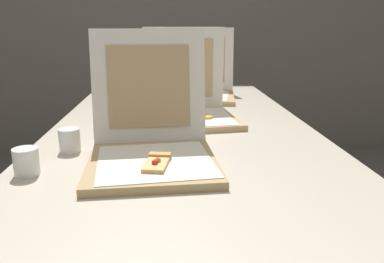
# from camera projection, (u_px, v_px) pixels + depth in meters

# --- Properties ---
(wall_back) EXTENTS (10.00, 0.10, 2.60)m
(wall_back) POSITION_uv_depth(u_px,v_px,m) (172.00, 5.00, 3.35)
(wall_back) COLOR gray
(wall_back) RESTS_ON ground
(table) EXTENTS (0.97, 2.27, 0.76)m
(table) POSITION_uv_depth(u_px,v_px,m) (183.00, 148.00, 1.35)
(table) COLOR #BCB29E
(table) RESTS_ON ground
(pizza_box_front) EXTENTS (0.37, 0.41, 0.36)m
(pizza_box_front) POSITION_uv_depth(u_px,v_px,m) (152.00, 145.00, 1.06)
(pizza_box_front) COLOR tan
(pizza_box_front) RESTS_ON table
(pizza_box_middle) EXTENTS (0.39, 0.39, 0.36)m
(pizza_box_middle) POSITION_uv_depth(u_px,v_px,m) (190.00, 107.00, 1.54)
(pizza_box_middle) COLOR tan
(pizza_box_middle) RESTS_ON table
(pizza_box_back) EXTENTS (0.39, 0.45, 0.36)m
(pizza_box_back) POSITION_uv_depth(u_px,v_px,m) (201.00, 88.00, 2.02)
(pizza_box_back) COLOR tan
(pizza_box_back) RESTS_ON table
(cup_white_near_center) EXTENTS (0.06, 0.06, 0.07)m
(cup_white_near_center) POSITION_uv_depth(u_px,v_px,m) (70.00, 140.00, 1.16)
(cup_white_near_center) COLOR white
(cup_white_near_center) RESTS_ON table
(cup_white_mid) EXTENTS (0.06, 0.06, 0.07)m
(cup_white_mid) POSITION_uv_depth(u_px,v_px,m) (111.00, 124.00, 1.35)
(cup_white_mid) COLOR white
(cup_white_mid) RESTS_ON table
(cup_white_near_left) EXTENTS (0.06, 0.06, 0.07)m
(cup_white_near_left) POSITION_uv_depth(u_px,v_px,m) (26.00, 162.00, 0.98)
(cup_white_near_left) COLOR white
(cup_white_near_left) RESTS_ON table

